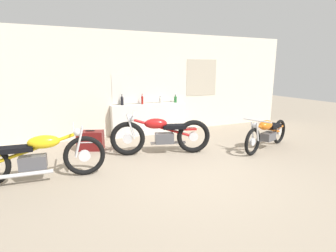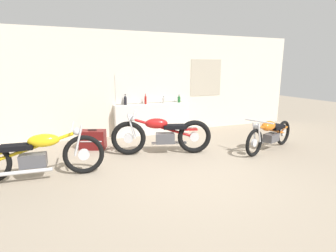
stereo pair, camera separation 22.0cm
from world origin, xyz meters
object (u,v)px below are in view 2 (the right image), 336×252
at_px(motorcycle_yellow, 37,154).
at_px(motorcycle_red, 162,135).
at_px(bottle_right_center, 179,99).
at_px(hard_case_darkred, 93,140).
at_px(bottle_leftmost, 125,100).
at_px(bottle_left_center, 146,100).
at_px(motorcycle_orange, 270,134).
at_px(bottle_center, 163,100).

bearing_deg(motorcycle_yellow, motorcycle_red, 11.30).
height_order(bottle_right_center, hard_case_darkred, bottle_right_center).
relative_size(bottle_leftmost, motorcycle_yellow, 0.13).
height_order(bottle_left_center, motorcycle_red, bottle_left_center).
relative_size(motorcycle_yellow, hard_case_darkred, 3.36).
bearing_deg(motorcycle_orange, motorcycle_yellow, 177.99).
distance_m(bottle_leftmost, bottle_left_center, 0.56).
height_order(motorcycle_orange, motorcycle_red, motorcycle_red).
bearing_deg(motorcycle_yellow, motorcycle_orange, -2.01).
height_order(bottle_left_center, bottle_center, bottle_left_center).
xyz_separation_m(bottle_leftmost, motorcycle_orange, (2.76, -2.44, -0.61)).
bearing_deg(bottle_left_center, bottle_center, -3.94).
bearing_deg(bottle_leftmost, motorcycle_yellow, -131.52).
bearing_deg(bottle_leftmost, motorcycle_red, -78.04).
bearing_deg(motorcycle_yellow, hard_case_darkred, 53.78).
bearing_deg(bottle_leftmost, bottle_right_center, -1.92).
xyz_separation_m(bottle_leftmost, motorcycle_yellow, (-2.01, -2.27, -0.57)).
relative_size(bottle_leftmost, bottle_left_center, 1.03).
relative_size(bottle_leftmost, bottle_center, 1.50).
bearing_deg(hard_case_darkred, motorcycle_orange, -22.85).
bearing_deg(bottle_right_center, bottle_center, -178.64).
distance_m(bottle_center, bottle_right_center, 0.48).
relative_size(bottle_left_center, motorcycle_red, 0.13).
height_order(motorcycle_yellow, hard_case_darkred, motorcycle_yellow).
distance_m(bottle_left_center, bottle_right_center, 1.00).
bearing_deg(bottle_right_center, motorcycle_red, -123.98).
relative_size(motorcycle_red, motorcycle_yellow, 0.97).
bearing_deg(motorcycle_red, bottle_right_center, 56.02).
xyz_separation_m(bottle_left_center, bottle_right_center, (1.00, -0.02, -0.03)).
bearing_deg(motorcycle_orange, motorcycle_red, 164.82).
relative_size(bottle_left_center, bottle_center, 1.45).
bearing_deg(bottle_left_center, hard_case_darkred, -151.45).
height_order(bottle_leftmost, motorcycle_orange, bottle_leftmost).
height_order(bottle_leftmost, bottle_right_center, bottle_leftmost).
height_order(motorcycle_red, hard_case_darkred, motorcycle_red).
relative_size(bottle_leftmost, hard_case_darkred, 0.45).
relative_size(motorcycle_orange, motorcycle_yellow, 0.85).
xyz_separation_m(motorcycle_orange, motorcycle_yellow, (-4.77, 0.17, 0.04)).
bearing_deg(bottle_center, motorcycle_yellow, -144.39).
height_order(bottle_leftmost, bottle_center, bottle_leftmost).
relative_size(bottle_center, motorcycle_yellow, 0.09).
height_order(bottle_left_center, motorcycle_orange, bottle_left_center).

